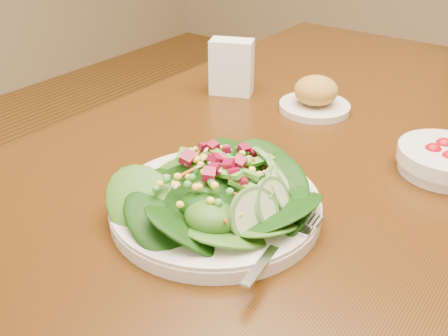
{
  "coord_description": "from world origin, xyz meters",
  "views": [
    {
      "loc": [
        0.33,
        -0.8,
        1.16
      ],
      "look_at": [
        -0.03,
        -0.31,
        0.81
      ],
      "focal_mm": 40.0,
      "sensor_mm": 36.0,
      "label": 1
    }
  ],
  "objects": [
    {
      "name": "napkin_holder",
      "position": [
        -0.28,
        0.05,
        0.81
      ],
      "size": [
        0.1,
        0.08,
        0.12
      ],
      "rotation": [
        0.0,
        0.0,
        0.42
      ],
      "color": "white",
      "rests_on": "dining_table"
    },
    {
      "name": "bread_plate",
      "position": [
        -0.08,
        0.07,
        0.78
      ],
      "size": [
        0.14,
        0.14,
        0.07
      ],
      "color": "silver",
      "rests_on": "dining_table"
    },
    {
      "name": "dining_table",
      "position": [
        0.0,
        0.0,
        0.65
      ],
      "size": [
        0.9,
        1.4,
        0.75
      ],
      "color": "#482909",
      "rests_on": "ground_plane"
    },
    {
      "name": "salad_plate",
      "position": [
        -0.02,
        -0.33,
        0.78
      ],
      "size": [
        0.3,
        0.3,
        0.09
      ],
      "rotation": [
        0.0,
        0.0,
        -0.3
      ],
      "color": "silver",
      "rests_on": "dining_table"
    },
    {
      "name": "tomato_bowl",
      "position": [
        0.2,
        -0.03,
        0.77
      ],
      "size": [
        0.15,
        0.15,
        0.05
      ],
      "color": "silver",
      "rests_on": "dining_table"
    }
  ]
}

